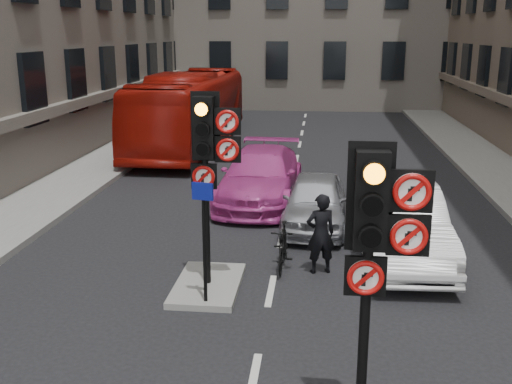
% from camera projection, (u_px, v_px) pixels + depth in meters
% --- Properties ---
extents(pavement_left, '(3.00, 50.00, 0.16)m').
position_uv_depth(pavement_left, '(60.00, 184.00, 18.67)').
color(pavement_left, gray).
rests_on(pavement_left, ground).
extents(centre_island, '(1.20, 2.00, 0.12)m').
position_uv_depth(centre_island, '(208.00, 285.00, 11.34)').
color(centre_island, gray).
rests_on(centre_island, ground).
extents(signal_near, '(0.91, 0.40, 3.58)m').
position_uv_depth(signal_near, '(377.00, 233.00, 6.56)').
color(signal_near, black).
rests_on(signal_near, ground).
extents(signal_far, '(0.91, 0.40, 3.58)m').
position_uv_depth(signal_far, '(209.00, 148.00, 10.64)').
color(signal_far, black).
rests_on(signal_far, centre_island).
extents(car_silver, '(1.67, 3.85, 1.29)m').
position_uv_depth(car_silver, '(315.00, 201.00, 14.82)').
color(car_silver, '#ACADB4').
rests_on(car_silver, ground).
extents(car_white, '(1.83, 4.76, 1.55)m').
position_uv_depth(car_white, '(400.00, 222.00, 12.75)').
color(car_white, white).
rests_on(car_white, ground).
extents(car_pink, '(2.31, 5.17, 1.47)m').
position_uv_depth(car_pink, '(261.00, 176.00, 16.94)').
color(car_pink, '#C33991').
rests_on(car_pink, ground).
extents(bus_red, '(2.90, 11.16, 3.09)m').
position_uv_depth(bus_red, '(190.00, 110.00, 24.67)').
color(bus_red, '#9C140B').
rests_on(bus_red, ground).
extents(motorcycle, '(0.47, 1.53, 0.91)m').
position_uv_depth(motorcycle, '(283.00, 246.00, 12.24)').
color(motorcycle, black).
rests_on(motorcycle, ground).
extents(motorcyclist, '(0.69, 0.56, 1.64)m').
position_uv_depth(motorcyclist, '(321.00, 234.00, 11.89)').
color(motorcyclist, black).
rests_on(motorcyclist, ground).
extents(info_sign, '(0.37, 0.14, 2.16)m').
position_uv_depth(info_sign, '(204.00, 226.00, 10.17)').
color(info_sign, black).
rests_on(info_sign, centre_island).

